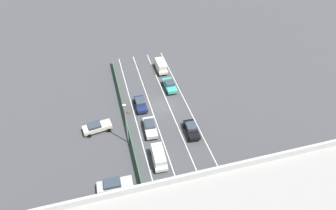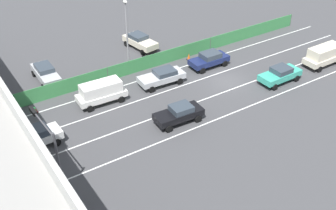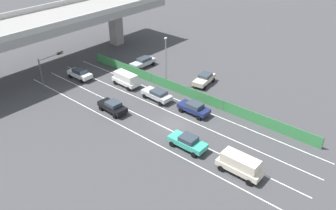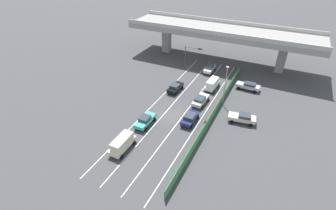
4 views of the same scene
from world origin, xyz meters
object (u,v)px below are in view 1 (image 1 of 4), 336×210
parked_wagon_silver (114,185)px  parked_sedan_cream (97,127)px  car_taxi_teal (170,85)px  street_lamp (126,121)px  car_van_cream (161,66)px  car_hatchback_white (195,195)px  traffic_cone (128,112)px  car_van_white (159,156)px  car_sedan_navy (140,103)px  traffic_light (234,174)px  car_sedan_silver (150,127)px  car_sedan_black (192,129)px

parked_wagon_silver → parked_sedan_cream: bearing=-83.4°
car_taxi_teal → street_lamp: street_lamp is taller
parked_wagon_silver → car_van_cream: bearing=-116.4°
car_hatchback_white → street_lamp: (6.67, -12.16, 3.75)m
car_taxi_teal → traffic_cone: 10.15m
traffic_cone → parked_wagon_silver: bearing=74.3°
car_van_white → car_sedan_navy: bearing=-89.2°
parked_wagon_silver → traffic_light: traffic_light is taller
traffic_light → parked_wagon_silver: bearing=-17.3°
car_van_cream → car_sedan_silver: bearing=70.2°
car_van_cream → parked_wagon_silver: 29.19m
car_sedan_silver → car_sedan_navy: bearing=-86.6°
car_sedan_navy → traffic_cone: (2.46, 0.91, -0.54)m
car_sedan_navy → car_taxi_teal: bearing=-148.6°
parked_sedan_cream → traffic_light: traffic_light is taller
car_sedan_black → parked_wagon_silver: 15.07m
car_sedan_silver → street_lamp: street_lamp is taller
car_sedan_navy → street_lamp: 9.37m
car_van_white → car_hatchback_white: (-3.02, 7.29, -0.25)m
parked_sedan_cream → traffic_light: bearing=134.5°
car_sedan_silver → car_taxi_teal: car_taxi_teal is taller
car_sedan_silver → traffic_light: 16.23m
traffic_light → car_taxi_teal: bearing=-86.3°
car_sedan_silver → car_van_cream: car_van_cream is taller
car_hatchback_white → car_sedan_black: (-3.44, -11.56, -0.06)m
car_van_cream → parked_wagon_silver: car_van_cream is taller
car_hatchback_white → car_sedan_black: 12.07m
traffic_light → car_van_cream: bearing=-86.9°
car_sedan_navy → parked_sedan_cream: (7.94, 3.94, 0.02)m
car_hatchback_white → traffic_light: bearing=177.9°
traffic_cone → car_van_cream: bearing=-127.7°
car_van_white → parked_wagon_silver: size_ratio=0.99×
parked_wagon_silver → traffic_cone: size_ratio=6.31×
car_sedan_silver → car_hatchback_white: bearing=101.6°
car_sedan_black → traffic_light: bearing=96.6°
car_sedan_black → parked_sedan_cream: 15.26m
traffic_cone → car_hatchback_white: bearing=106.5°
car_taxi_teal → parked_wagon_silver: bearing=56.3°
parked_sedan_cream → traffic_cone: bearing=-151.1°
car_sedan_silver → car_taxi_teal: bearing=-121.1°
car_sedan_navy → car_van_white: bearing=90.8°
parked_wagon_silver → traffic_cone: bearing=-105.7°
parked_wagon_silver → street_lamp: bearing=-111.9°
car_taxi_teal → car_sedan_silver: bearing=58.9°
car_sedan_navy → parked_wagon_silver: 16.95m
car_sedan_navy → car_sedan_silver: bearing=93.4°
parked_wagon_silver → street_lamp: street_lamp is taller
car_sedan_silver → car_van_white: bearing=88.4°
car_van_white → car_taxi_teal: car_van_white is taller
parked_wagon_silver → traffic_light: bearing=162.7°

